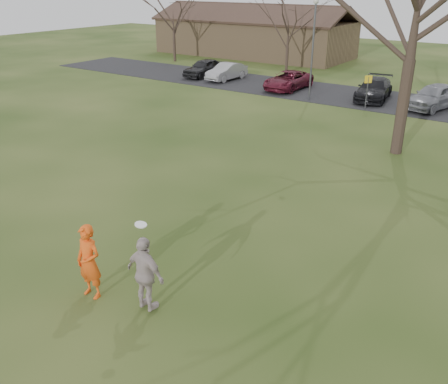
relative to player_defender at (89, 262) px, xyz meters
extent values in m
plane|color=#1E380F|center=(0.97, 0.41, -0.98)|extent=(120.00, 120.00, 0.00)
cube|color=black|center=(0.97, 25.41, -0.96)|extent=(62.00, 6.50, 0.04)
imported|color=#F05213|center=(0.00, 0.00, 0.00)|extent=(0.74, 0.51, 1.96)
imported|color=black|center=(-15.63, 25.38, -0.24)|extent=(1.78, 4.16, 1.40)
imported|color=#97969B|center=(-13.34, 25.28, -0.29)|extent=(1.58, 3.99, 1.29)
imported|color=maroon|center=(-7.68, 24.87, -0.30)|extent=(2.16, 4.62, 1.28)
imported|color=black|center=(-1.53, 25.25, -0.26)|extent=(2.62, 4.94, 1.36)
imported|color=gray|center=(2.34, 24.87, -0.18)|extent=(3.01, 4.81, 1.53)
imported|color=#B8A6A5|center=(1.57, 0.34, 0.05)|extent=(1.14, 0.51, 1.91)
cylinder|color=white|center=(1.64, 0.25, 1.42)|extent=(0.27, 0.27, 0.09)
cube|color=#8C6D4C|center=(-19.03, 38.41, 0.77)|extent=(20.00, 8.00, 3.50)
cube|color=#33231C|center=(-19.03, 36.36, 3.27)|extent=(20.60, 4.40, 1.78)
cube|color=#33231C|center=(-19.03, 40.46, 3.27)|extent=(20.60, 4.40, 1.78)
cube|color=#38281E|center=(-19.03, 38.41, 3.97)|extent=(20.60, 0.45, 0.20)
cylinder|color=#47474C|center=(-5.03, 22.91, 2.02)|extent=(0.12, 0.12, 6.00)
sphere|color=beige|center=(-5.03, 22.91, 5.12)|extent=(0.34, 0.34, 0.34)
cylinder|color=#47474C|center=(-1.03, 22.41, 0.02)|extent=(0.06, 0.06, 2.00)
cube|color=yellow|center=(-1.03, 22.41, 0.87)|extent=(0.35, 0.35, 0.45)
camera|label=1|loc=(8.50, -6.38, 6.34)|focal=38.58mm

